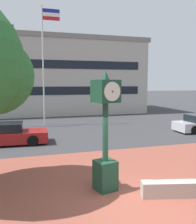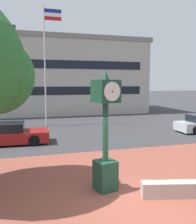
# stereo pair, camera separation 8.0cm
# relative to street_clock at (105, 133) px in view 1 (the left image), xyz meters

# --- Properties ---
(ground_plane) EXTENTS (200.00, 200.00, 0.00)m
(ground_plane) POSITION_rel_street_clock_xyz_m (0.64, -1.12, -1.97)
(ground_plane) COLOR #38383A
(plaza_brick_paving) EXTENTS (44.00, 9.83, 0.01)m
(plaza_brick_paving) POSITION_rel_street_clock_xyz_m (0.64, -0.21, -1.96)
(plaza_brick_paving) COLOR brown
(plaza_brick_paving) RESTS_ON ground
(planter_wall) EXTENTS (3.20, 1.17, 0.50)m
(planter_wall) POSITION_rel_street_clock_xyz_m (2.49, -1.25, -1.72)
(planter_wall) COLOR #ADA393
(planter_wall) RESTS_ON ground
(street_clock) EXTENTS (0.90, 0.92, 4.02)m
(street_clock) POSITION_rel_street_clock_xyz_m (0.00, 0.00, 0.00)
(street_clock) COLOR #19422D
(street_clock) RESTS_ON ground
(car_street_near) EXTENTS (4.61, 2.06, 1.28)m
(car_street_near) POSITION_rel_street_clock_xyz_m (-3.55, 7.73, -1.39)
(car_street_near) COLOR maroon
(car_street_near) RESTS_ON ground
(flagpole_secondary) EXTENTS (1.54, 0.14, 10.06)m
(flagpole_secondary) POSITION_rel_street_clock_xyz_m (-0.75, 14.03, 3.85)
(flagpole_secondary) COLOR silver
(flagpole_secondary) RESTS_ON ground
(civic_building) EXTENTS (26.22, 10.69, 8.92)m
(civic_building) POSITION_rel_street_clock_xyz_m (-1.14, 24.41, 2.51)
(civic_building) COLOR #B2ADA3
(civic_building) RESTS_ON ground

